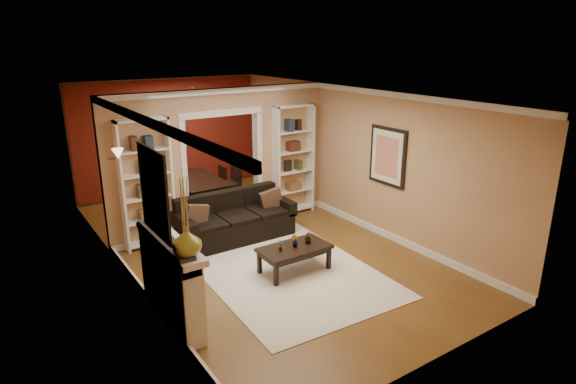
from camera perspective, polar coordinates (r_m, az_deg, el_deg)
floor at (r=8.79m, az=-3.98°, el=-6.27°), size 8.00×8.00×0.00m
ceiling at (r=8.08m, az=-4.40°, el=11.51°), size 8.00×8.00×0.00m
wall_back at (r=11.89m, az=-13.90°, el=6.46°), size 8.00×0.00×8.00m
wall_front at (r=5.44m, az=17.52°, el=-7.25°), size 8.00×0.00×8.00m
wall_left at (r=7.53m, az=-19.19°, el=-0.43°), size 0.00×8.00×8.00m
wall_right at (r=9.61m, az=7.56°, el=4.23°), size 0.00×8.00×8.00m
partition_wall at (r=9.36m, az=-7.85°, el=3.85°), size 4.50×0.15×2.70m
red_back_panel at (r=11.87m, az=-13.84°, el=6.30°), size 4.44×0.04×2.64m
dining_window at (r=11.79m, az=-13.85°, el=7.36°), size 0.78×0.03×0.98m
area_rug at (r=7.83m, az=-0.18°, el=-9.34°), size 2.66×3.61×0.01m
sofa at (r=8.94m, az=-6.23°, el=-2.98°), size 2.17×0.94×0.85m
pillow_left at (r=8.55m, az=-10.78°, el=-2.79°), size 0.41×0.14×0.41m
pillow_right at (r=9.21m, az=-1.98°, el=-0.96°), size 0.42×0.18×0.41m
coffee_table at (r=7.74m, az=0.77°, el=-7.95°), size 1.13×0.61×0.43m
plant_left at (r=7.48m, az=-0.89°, el=-6.33°), size 0.12×0.11×0.18m
plant_center at (r=7.61m, az=0.78°, el=-5.83°), size 0.11×0.13×0.20m
plant_right at (r=7.75m, az=2.38°, el=-5.38°), size 0.15×0.15×0.20m
bookshelf_left at (r=8.71m, az=-16.45°, el=0.87°), size 0.90×0.30×2.30m
bookshelf_right at (r=10.03m, az=0.60°, el=3.77°), size 0.90×0.30×2.30m
fireplace at (r=6.52m, az=-13.55°, el=-10.09°), size 0.32×1.70×1.16m
vase at (r=5.68m, az=-11.91°, el=-5.78°), size 0.46×0.46×0.36m
mirror at (r=6.02m, az=-15.63°, el=-0.04°), size 0.03×0.95×1.10m
wall_sconce at (r=7.94m, az=-19.91°, el=4.02°), size 0.18×0.18×0.22m
framed_art at (r=8.83m, az=11.69°, el=4.15°), size 0.04×0.85×1.05m
dining_table at (r=10.91m, az=-10.54°, el=0.03°), size 1.75×0.97×0.61m
dining_chair_nw at (r=10.42m, az=-12.67°, el=-0.29°), size 0.50×0.50×0.85m
dining_chair_ne at (r=10.83m, az=-7.28°, el=0.85°), size 0.53×0.53×0.90m
dining_chair_sw at (r=10.97m, az=-13.82°, el=0.28°), size 0.44×0.44×0.75m
dining_chair_se at (r=11.37m, az=-8.64°, el=1.22°), size 0.47×0.47×0.75m
chandelier at (r=10.58m, az=-11.66°, el=8.96°), size 0.50×0.50×0.30m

